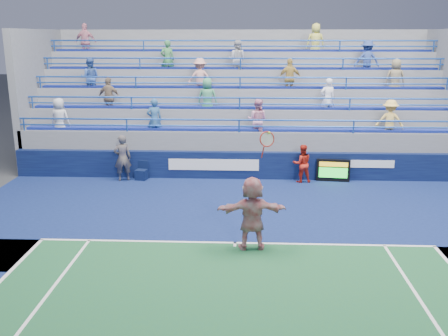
{
  "coord_description": "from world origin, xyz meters",
  "views": [
    {
      "loc": [
        0.26,
        -12.83,
        5.61
      ],
      "look_at": [
        -0.41,
        2.5,
        1.5
      ],
      "focal_mm": 40.0,
      "sensor_mm": 36.0,
      "label": 1
    }
  ],
  "objects_px": {
    "serve_speed_board": "(333,171)",
    "line_judge": "(123,158)",
    "tennis_player": "(252,213)",
    "judge_chair": "(142,174)",
    "ball_girl": "(302,164)"
  },
  "relations": [
    {
      "from": "serve_speed_board",
      "to": "judge_chair",
      "type": "relative_size",
      "value": 1.74
    },
    {
      "from": "serve_speed_board",
      "to": "tennis_player",
      "type": "distance_m",
      "value": 7.32
    },
    {
      "from": "serve_speed_board",
      "to": "ball_girl",
      "type": "relative_size",
      "value": 0.86
    },
    {
      "from": "serve_speed_board",
      "to": "judge_chair",
      "type": "bearing_deg",
      "value": -179.4
    },
    {
      "from": "tennis_player",
      "to": "line_judge",
      "type": "bearing_deg",
      "value": 128.62
    },
    {
      "from": "line_judge",
      "to": "ball_girl",
      "type": "distance_m",
      "value": 7.03
    },
    {
      "from": "serve_speed_board",
      "to": "ball_girl",
      "type": "height_order",
      "value": "ball_girl"
    },
    {
      "from": "serve_speed_board",
      "to": "judge_chair",
      "type": "distance_m",
      "value": 7.59
    },
    {
      "from": "judge_chair",
      "to": "ball_girl",
      "type": "distance_m",
      "value": 6.36
    },
    {
      "from": "judge_chair",
      "to": "ball_girl",
      "type": "xyz_separation_m",
      "value": [
        6.34,
        -0.06,
        0.51
      ]
    },
    {
      "from": "serve_speed_board",
      "to": "tennis_player",
      "type": "bearing_deg",
      "value": -116.49
    },
    {
      "from": "serve_speed_board",
      "to": "line_judge",
      "type": "distance_m",
      "value": 8.29
    },
    {
      "from": "line_judge",
      "to": "tennis_player",
      "type": "bearing_deg",
      "value": 106.95
    },
    {
      "from": "tennis_player",
      "to": "serve_speed_board",
      "type": "bearing_deg",
      "value": 63.51
    },
    {
      "from": "tennis_player",
      "to": "judge_chair",
      "type": "bearing_deg",
      "value": 123.86
    }
  ]
}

